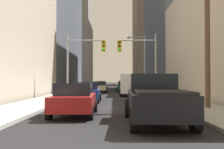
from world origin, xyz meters
name	(u,v)px	position (x,y,z in m)	size (l,w,h in m)	color
sidewalk_left	(88,88)	(-5.04, 50.00, 0.07)	(3.02, 160.00, 0.15)	#9E9E99
sidewalk_right	(138,88)	(5.04, 50.00, 0.07)	(3.02, 160.00, 0.15)	#9E9E99
pickup_truck_black	(155,99)	(1.78, 6.57, 0.93)	(2.20, 5.47, 1.90)	black
cargo_van_white	(130,84)	(1.90, 24.24, 1.29)	(2.16, 5.26, 2.26)	white
sedan_red	(74,99)	(-1.64, 8.63, 0.77)	(1.95, 4.25, 1.52)	maroon
sedan_blue	(87,92)	(-1.79, 16.34, 0.77)	(1.95, 4.26, 1.52)	navy
sedan_beige	(100,87)	(-1.73, 32.89, 0.77)	(1.95, 4.24, 1.52)	#C6B793
sedan_green	(123,86)	(1.63, 35.60, 0.77)	(1.95, 4.26, 1.52)	#195938
sedan_grey	(101,85)	(-1.89, 41.76, 0.77)	(1.95, 4.26, 1.52)	slate
traffic_signal_near_left	(84,55)	(-2.58, 21.19, 4.04)	(3.66, 0.44, 6.00)	gray
traffic_signal_near_right	(139,55)	(2.57, 21.19, 4.04)	(3.69, 0.44, 6.00)	gray
utility_pole_right	(207,20)	(5.34, 10.92, 4.95)	(2.20, 0.28, 9.35)	brown
street_lamp_right	(142,58)	(3.85, 30.84, 4.54)	(2.40, 0.32, 7.50)	gray
building_left_mid_office	(24,13)	(-16.66, 45.80, 14.34)	(18.25, 29.69, 28.67)	#4C515B
building_right_mid_block	(193,10)	(15.22, 46.04, 14.81)	(15.77, 25.65, 29.62)	#4C515B
building_right_far_highrise	(167,23)	(19.99, 93.86, 22.66)	(24.10, 20.87, 45.31)	#66564C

